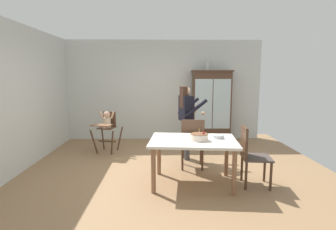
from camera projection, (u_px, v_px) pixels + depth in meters
name	position (u px, v px, depth m)	size (l,w,h in m)	color
ground_plane	(164.00, 171.00, 4.93)	(6.24, 6.24, 0.00)	#93704C
wall_back	(163.00, 90.00, 7.34)	(5.32, 0.06, 2.70)	silver
wall_left	(14.00, 99.00, 4.67)	(0.06, 5.32, 2.70)	silver
china_cabinet	(211.00, 106.00, 7.16)	(1.07, 0.48, 1.89)	#4C3323
ceramic_vase	(207.00, 66.00, 7.01)	(0.13, 0.13, 0.27)	#B2B7B2
high_chair_with_toddler	(107.00, 124.00, 6.10)	(0.69, 0.78, 0.95)	#4C3323
adult_person	(186.00, 114.00, 5.55)	(0.61, 0.60, 1.53)	#47474C
dining_table	(193.00, 145.00, 4.28)	(1.45, 1.09, 0.74)	silver
birthday_cake	(199.00, 137.00, 4.21)	(0.28, 0.28, 0.19)	beige
serving_bowl	(218.00, 136.00, 4.36)	(0.18, 0.18, 0.06)	#B2BCC6
dining_chair_far_side	(192.00, 140.00, 4.99)	(0.47, 0.47, 0.96)	#4C3323
dining_chair_right_end	(250.00, 152.00, 4.23)	(0.49, 0.49, 0.96)	#4C3323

